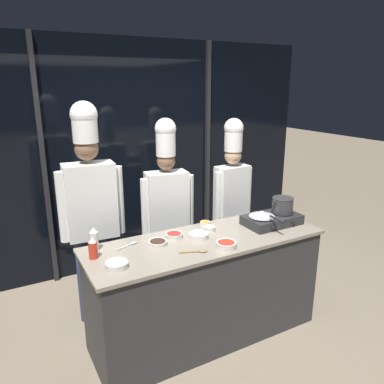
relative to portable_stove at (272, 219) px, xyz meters
name	(u,v)px	position (x,y,z in m)	size (l,w,h in m)	color
ground_plane	(205,333)	(-0.71, 0.00, -0.98)	(24.00, 24.00, 0.00)	#7F705B
window_wall_back	(133,157)	(-0.71, 1.71, 0.37)	(4.79, 0.09, 2.70)	black
demo_counter	(206,288)	(-0.71, 0.00, -0.51)	(2.06, 0.70, 0.94)	#2D2D30
portable_stove	(272,219)	(0.00, 0.00, 0.00)	(0.52, 0.32, 0.10)	#28282B
frying_pan	(262,214)	(-0.12, 0.00, 0.08)	(0.24, 0.41, 0.05)	#ADAFB5
stock_pot	(283,205)	(0.12, 0.00, 0.13)	(0.23, 0.20, 0.14)	#333335
squeeze_bottle_clear	(94,239)	(-1.59, 0.24, 0.04)	(0.07, 0.07, 0.19)	white
squeeze_bottle_chili	(93,248)	(-1.64, 0.10, 0.03)	(0.07, 0.07, 0.17)	red
prep_bowl_carrots	(205,223)	(-0.56, 0.26, -0.02)	(0.09, 0.09, 0.04)	silver
prep_bowl_bean_sprouts	(198,235)	(-0.76, 0.05, -0.02)	(0.17, 0.17, 0.05)	silver
prep_bowl_soy_glaze	(158,242)	(-1.12, 0.09, -0.03)	(0.16, 0.16, 0.04)	silver
prep_bowl_onion	(210,228)	(-0.59, 0.14, -0.02)	(0.10, 0.10, 0.04)	silver
prep_bowl_bell_pepper	(174,235)	(-0.94, 0.15, -0.02)	(0.15, 0.15, 0.05)	silver
prep_bowl_chicken	(117,264)	(-1.53, -0.13, -0.02)	(0.16, 0.16, 0.05)	silver
prep_bowl_chili_flakes	(226,244)	(-0.66, -0.23, -0.02)	(0.17, 0.17, 0.05)	silver
serving_spoon_slotted	(131,244)	(-1.31, 0.19, -0.04)	(0.20, 0.10, 0.02)	#B2B5BA
serving_spoon_solid	(199,251)	(-0.90, -0.19, -0.04)	(0.22, 0.11, 0.02)	olive
chef_head	(91,199)	(-1.48, 0.73, 0.22)	(0.58, 0.26, 2.06)	#2D3856
chef_sous	(167,200)	(-0.72, 0.74, 0.10)	(0.54, 0.27, 1.89)	#232326
chef_line	(232,189)	(0.03, 0.69, 0.12)	(0.48, 0.21, 1.86)	#4C4C51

